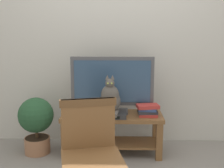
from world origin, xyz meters
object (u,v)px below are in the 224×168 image
object	(u,v)px
cat	(110,99)
potted_plant	(36,121)
tv	(112,83)
book_stack	(148,110)
media_box	(110,114)
wooden_chair	(91,148)
tv_stand	(112,126)

from	to	relation	value
cat	potted_plant	bearing A→B (deg)	173.49
tv	book_stack	size ratio (longest dim) A/B	3.62
media_box	wooden_chair	xyz separation A→B (m)	(-0.12, -0.99, 0.03)
book_stack	potted_plant	xyz separation A→B (m)	(-1.27, 0.05, -0.16)
tv_stand	potted_plant	bearing A→B (deg)	-179.21
potted_plant	tv	bearing A→B (deg)	5.01
tv_stand	media_box	world-z (taller)	media_box
tv_stand	media_box	distance (m)	0.20
media_box	cat	distance (m)	0.18
tv_stand	wooden_chair	distance (m)	1.11
tv	cat	xyz separation A→B (m)	(-0.02, -0.17, -0.14)
media_box	wooden_chair	size ratio (longest dim) A/B	0.40
tv_stand	wooden_chair	world-z (taller)	wooden_chair
tv_stand	book_stack	size ratio (longest dim) A/B	4.38
book_stack	potted_plant	distance (m)	1.29
cat	book_stack	bearing A→B (deg)	6.71
media_box	cat	world-z (taller)	cat
tv	wooden_chair	xyz separation A→B (m)	(-0.14, -1.15, -0.29)
tv_stand	wooden_chair	size ratio (longest dim) A/B	1.28
potted_plant	wooden_chair	bearing A→B (deg)	-55.43
tv_stand	cat	distance (m)	0.37
media_box	wooden_chair	world-z (taller)	wooden_chair
cat	wooden_chair	xyz separation A→B (m)	(-0.12, -0.98, -0.15)
media_box	book_stack	world-z (taller)	book_stack
tv_stand	book_stack	xyz separation A→B (m)	(0.40, -0.06, 0.21)
cat	media_box	bearing A→B (deg)	94.63
tv_stand	potted_plant	xyz separation A→B (m)	(-0.88, -0.01, 0.06)
tv_stand	potted_plant	world-z (taller)	potted_plant
wooden_chair	potted_plant	bearing A→B (deg)	124.57
wooden_chair	media_box	bearing A→B (deg)	83.28
wooden_chair	book_stack	size ratio (longest dim) A/B	3.42
book_stack	potted_plant	world-z (taller)	potted_plant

